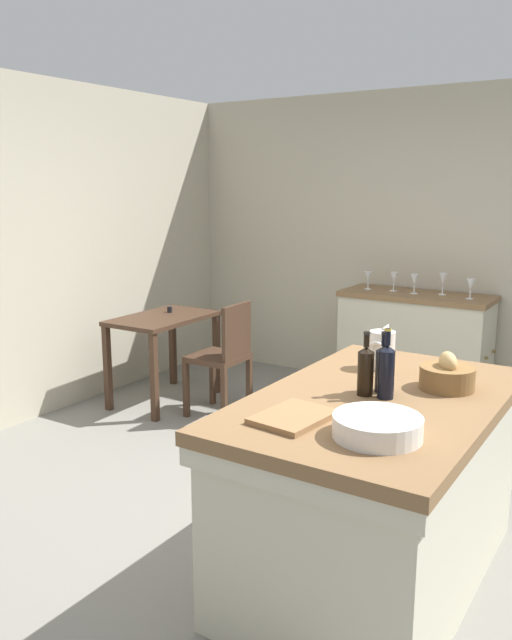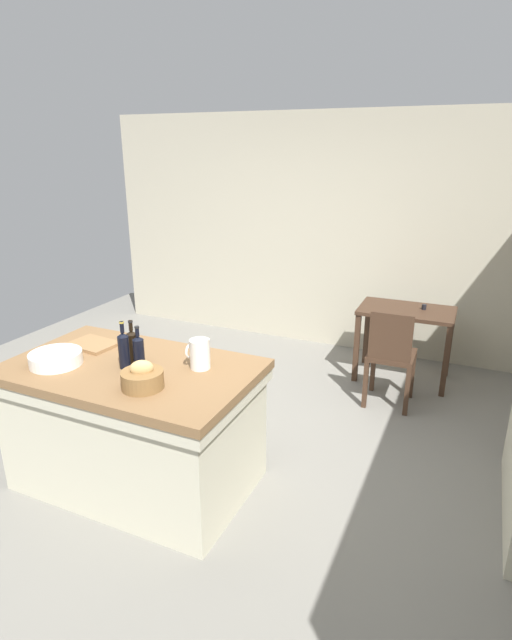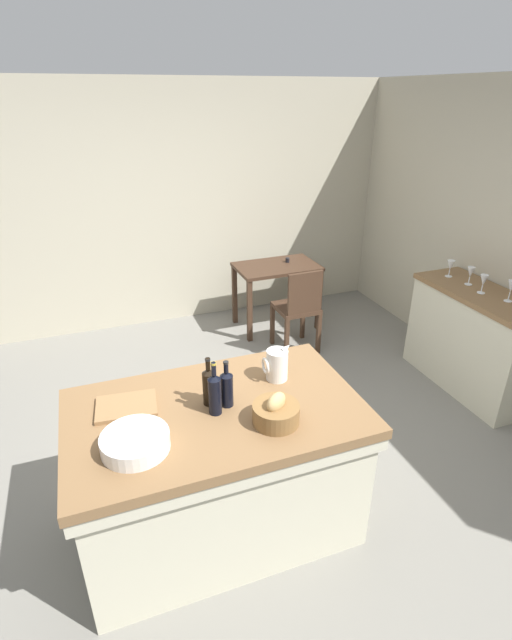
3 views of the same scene
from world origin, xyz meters
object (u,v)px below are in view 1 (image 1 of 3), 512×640
object	(u,v)px
wine_glass_left	(444,280)
pitcher	(382,349)
writing_desk	(163,330)
wine_bottle_green	(386,370)
wine_glass_far_left	(471,285)
island_table	(375,481)
wine_glass_far_right	(368,277)
wooden_chair	(224,355)
wine_glass_middle	(415,280)
side_cabinet	(414,347)
wash_bowl	(377,427)
cutting_board	(294,417)
wine_glass_right	(394,278)
bread_basket	(447,376)
wine_bottle_dark	(383,368)
wine_bottle_amber	(366,370)

from	to	relation	value
wine_glass_left	pitcher	bearing A→B (deg)	-170.97
writing_desk	wine_bottle_green	world-z (taller)	wine_bottle_green
writing_desk	wine_glass_far_left	bearing A→B (deg)	-62.45
writing_desk	wine_glass_far_left	world-z (taller)	wine_glass_far_left
island_table	wine_glass_far_right	distance (m)	2.85
wine_bottle_green	writing_desk	bearing A→B (deg)	60.65
wooden_chair	wine_glass_far_left	xyz separation A→B (m)	(1.17, -1.56, 0.53)
writing_desk	wine_glass_middle	distance (m)	2.12
writing_desk	wine_glass_far_left	size ratio (longest dim) A/B	5.62
wine_glass_far_right	side_cabinet	bearing A→B (deg)	-87.92
wash_bowl	cutting_board	bearing A→B (deg)	91.00
island_table	wine_glass_left	size ratio (longest dim) A/B	9.10
island_table	wine_glass_right	world-z (taller)	wine_glass_right
pitcher	cutting_board	size ratio (longest dim) A/B	0.72
island_table	wash_bowl	distance (m)	0.66
wooden_chair	wine_glass_left	xyz separation A→B (m)	(1.24, -1.32, 0.54)
wash_bowl	wine_glass_left	xyz separation A→B (m)	(3.07, 0.69, 0.12)
bread_basket	wine_glass_right	size ratio (longest dim) A/B	1.54
side_cabinet	wine_glass_far_left	bearing A→B (deg)	-94.35
writing_desk	wine_glass_right	world-z (taller)	wine_glass_right
bread_basket	wine_bottle_dark	distance (m)	0.31
wine_bottle_dark	wine_glass_far_right	xyz separation A→B (m)	(2.48, 1.13, 0.03)
wine_bottle_dark	wine_glass_right	size ratio (longest dim) A/B	1.73
wine_glass_far_left	wine_glass_far_right	size ratio (longest dim) A/B	1.04
wine_glass_left	wine_bottle_dark	bearing A→B (deg)	-168.93
island_table	wine_glass_far_left	distance (m)	2.61
island_table	wine_glass_left	xyz separation A→B (m)	(2.62, 0.51, 0.57)
writing_desk	wine_glass_far_right	xyz separation A→B (m)	(1.16, -1.32, 0.41)
wine_bottle_dark	wine_glass_middle	size ratio (longest dim) A/B	1.73
wash_bowl	wine_glass_far_left	size ratio (longest dim) A/B	2.07
side_cabinet	wine_glass_far_right	bearing A→B (deg)	92.08
island_table	pitcher	distance (m)	0.68
wine_glass_left	wine_bottle_green	bearing A→B (deg)	-168.30
wine_glass_left	wine_glass_right	distance (m)	0.41
writing_desk	wine_glass_left	xyz separation A→B (m)	(1.22, -1.95, 0.43)
writing_desk	wine_bottle_green	xyz separation A→B (m)	(-1.40, -2.50, 0.39)
wooden_chair	wine_glass_middle	xyz separation A→B (m)	(1.17, -1.10, 0.53)
island_table	wine_glass_far_right	xyz separation A→B (m)	(2.56, 1.14, 0.55)
wine_bottle_green	wine_glass_far_left	distance (m)	2.57
cutting_board	wine_glass_right	world-z (taller)	wine_glass_right
wooden_chair	wine_bottle_amber	size ratio (longest dim) A/B	3.14
wine_glass_middle	wine_glass_right	xyz separation A→B (m)	(0.04, 0.19, -0.00)
bread_basket	wine_glass_middle	bearing A→B (deg)	22.65
island_table	wooden_chair	size ratio (longest dim) A/B	1.78
cutting_board	wine_glass_left	world-z (taller)	wine_glass_left
wash_bowl	side_cabinet	bearing A→B (deg)	16.38
writing_desk	wine_glass_left	bearing A→B (deg)	-58.00
wine_glass_far_left	wooden_chair	bearing A→B (deg)	126.80
island_table	wooden_chair	bearing A→B (deg)	53.11
wine_glass_far_right	wooden_chair	bearing A→B (deg)	149.84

